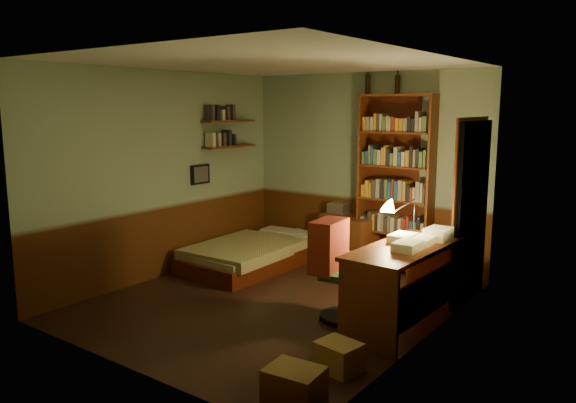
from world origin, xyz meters
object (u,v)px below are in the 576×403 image
Objects in this scene: dresser at (348,241)px; desk_lamp at (415,209)px; mini_stereo at (338,208)px; cardboard_box_a at (294,388)px; bookshelf at (395,185)px; desk at (403,286)px; cardboard_box_b at (339,357)px; office_chair at (346,276)px; bed at (253,245)px.

desk_lamp reaches higher than dresser.
cardboard_box_a is at bearing -62.36° from mini_stereo.
bookshelf is 3.79m from cardboard_box_a.
desk is 1.24m from cardboard_box_b.
office_chair reaches higher than cardboard_box_b.
bed is 1.31× the size of desk.
cardboard_box_a is at bearing -53.86° from dresser.
office_chair reaches higher than desk.
dresser is 2.24× the size of cardboard_box_b.
bed is at bearing -155.37° from bookshelf.
dresser is 3.16m from cardboard_box_b.
desk_lamp is (1.71, -1.34, 0.37)m from mini_stereo.
bed reaches higher than cardboard_box_b.
dresser is 2.18m from desk.
cardboard_box_b is at bearing -36.63° from bed.
desk is at bearing -65.08° from bookshelf.
bed is 2.06m from bookshelf.
mini_stereo is 0.96m from bookshelf.
desk_lamp reaches higher than desk.
bed is at bearing 134.24° from cardboard_box_a.
mini_stereo is 0.28× the size of office_chair.
office_chair is at bearing -120.81° from desk_lamp.
desk is at bearing -33.77° from dresser.
cardboard_box_b is at bearing -49.38° from dresser.
bookshelf is at bearing 95.52° from office_chair.
desk is 4.41× the size of cardboard_box_b.
office_chair is at bearing 117.51° from cardboard_box_b.
dresser is (1.02, 0.80, 0.05)m from bed.
bed reaches higher than cardboard_box_a.
desk is at bearing -15.47° from bed.
bed is at bearing 142.28° from cardboard_box_b.
cardboard_box_a is at bearing -78.95° from bookshelf.
mini_stereo is 0.11× the size of bookshelf.
bookshelf is 6.74× the size of cardboard_box_b.
office_chair is (-0.47, -0.55, -0.66)m from desk_lamp.
bed is 1.29m from mini_stereo.
bed is 3.16× the size of desk_lamp.
bookshelf reaches higher than mini_stereo.
bookshelf is 1.55m from desk_lamp.
office_chair is (2.02, -0.96, 0.17)m from bed.
bed is at bearing 148.83° from office_chair.
office_chair is 1.18m from cardboard_box_b.
dresser is at bearing 39.35° from bed.
dresser is 0.51× the size of desk.
dresser reaches higher than cardboard_box_a.
bookshelf is at bearing 120.66° from desk.
desk is at bearing -70.54° from desk_lamp.
dresser is 2.93× the size of mini_stereo.
cardboard_box_a is at bearing -86.97° from desk.
dresser reaches higher than bed.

